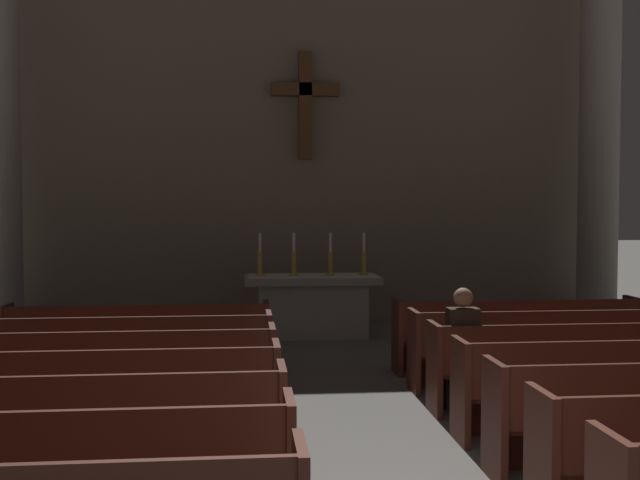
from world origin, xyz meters
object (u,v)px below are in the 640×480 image
at_px(pew_right_row_4, 627,387).
at_px(pew_right_row_6, 546,349).
at_px(lone_worshipper, 461,347).
at_px(column_right_fourth, 599,157).
at_px(candlestick_inner_right, 330,262).
at_px(candlestick_outer_left, 260,262).
at_px(pew_left_row_3, 70,433).
at_px(pew_right_row_7, 518,335).
at_px(candlestick_inner_left, 294,262).
at_px(candlestick_outer_right, 364,261).
at_px(pew_left_row_6, 127,357).
at_px(pew_right_row_5, 582,366).
at_px(pew_left_row_7, 138,341).
at_px(pew_left_row_4, 94,400).
at_px(pew_left_row_2, 35,478).
at_px(altar, 312,304).
at_px(pew_left_row_5, 113,376).

relative_size(pew_right_row_4, pew_right_row_6, 1.00).
relative_size(pew_right_row_4, lone_worshipper, 2.44).
relative_size(column_right_fourth, candlestick_inner_right, 8.84).
height_order(column_right_fourth, candlestick_outer_left, column_right_fourth).
relative_size(pew_left_row_3, pew_right_row_7, 1.00).
distance_m(pew_right_row_4, candlestick_inner_left, 6.43).
bearing_deg(candlestick_outer_right, pew_right_row_4, -74.77).
relative_size(pew_left_row_6, pew_right_row_5, 1.00).
relative_size(pew_left_row_7, column_right_fourth, 0.52).
bearing_deg(pew_right_row_7, lone_worshipper, -124.48).
xyz_separation_m(candlestick_inner_left, lone_worshipper, (1.42, -4.77, -0.54)).
bearing_deg(pew_right_row_5, pew_left_row_4, -168.72).
height_order(pew_right_row_5, candlestick_outer_left, candlestick_outer_left).
relative_size(pew_right_row_6, pew_right_row_7, 1.00).
bearing_deg(pew_right_row_5, column_right_fourth, 63.36).
height_order(pew_left_row_3, lone_worshipper, lone_worshipper).
xyz_separation_m(pew_left_row_2, altar, (2.42, 7.71, 0.06)).
xyz_separation_m(pew_right_row_5, column_right_fourth, (2.59, 5.16, 2.51)).
xyz_separation_m(pew_left_row_6, pew_left_row_7, (0.00, 0.97, 0.00)).
relative_size(pew_left_row_5, altar, 1.47).
xyz_separation_m(pew_left_row_5, candlestick_outer_right, (3.27, 4.81, 0.76)).
bearing_deg(lone_worshipper, altar, 103.22).
height_order(pew_left_row_7, pew_right_row_4, same).
xyz_separation_m(pew_left_row_6, column_right_fourth, (7.43, 4.20, 2.51)).
bearing_deg(pew_left_row_2, candlestick_inner_right, 70.55).
bearing_deg(column_right_fourth, lone_worshipper, -127.21).
height_order(pew_left_row_5, candlestick_outer_left, candlestick_outer_left).
bearing_deg(lone_worshipper, pew_left_row_2, -140.34).
distance_m(pew_left_row_2, candlestick_outer_right, 8.41).
distance_m(pew_left_row_7, pew_right_row_7, 4.85).
bearing_deg(altar, pew_left_row_6, -122.22).
xyz_separation_m(pew_left_row_3, candlestick_outer_left, (1.57, 6.74, 0.76)).
bearing_deg(pew_left_row_6, candlestick_outer_left, 67.75).
bearing_deg(candlestick_outer_right, pew_right_row_6, -67.75).
xyz_separation_m(pew_left_row_7, pew_right_row_4, (4.85, -2.90, 0.00)).
relative_size(pew_right_row_4, candlestick_outer_right, 4.64).
height_order(pew_right_row_5, candlestick_inner_right, candlestick_inner_right).
bearing_deg(column_right_fourth, candlestick_outer_right, -175.17).
bearing_deg(candlestick_outer_right, pew_left_row_4, -119.53).
distance_m(pew_left_row_7, altar, 3.76).
bearing_deg(pew_right_row_6, pew_left_row_3, -149.10).
height_order(candlestick_outer_left, candlestick_inner_left, same).
bearing_deg(candlestick_inner_left, candlestick_inner_right, 0.00).
height_order(pew_right_row_5, lone_worshipper, lone_worshipper).
bearing_deg(candlestick_outer_left, pew_right_row_4, -60.47).
relative_size(pew_right_row_7, candlestick_outer_right, 4.64).
bearing_deg(pew_right_row_6, candlestick_inner_left, 125.31).
bearing_deg(altar, pew_left_row_3, -109.76).
bearing_deg(altar, pew_left_row_5, -116.73).
bearing_deg(candlestick_inner_right, pew_right_row_7, -53.58).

